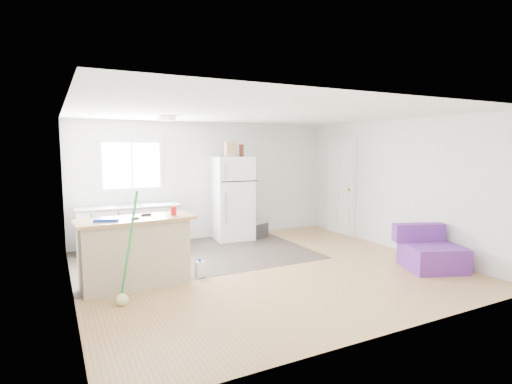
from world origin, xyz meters
The scene contains 19 objects.
room centered at (0.00, 0.00, 1.20)m, with size 5.51×5.01×2.41m.
vinyl_zone centered at (-0.73, 1.25, 0.00)m, with size 4.05×2.50×0.00m, color #382F2A.
window centered at (-1.55, 2.49, 1.55)m, with size 1.18×0.06×0.98m.
interior_door centered at (2.72, 1.55, 1.02)m, with size 0.11×0.92×2.10m.
ceiling_fixture centered at (-1.20, 1.20, 2.36)m, with size 0.30×0.30×0.07m, color white.
kitchen_cabinets centered at (-1.67, 2.21, 0.42)m, with size 1.87×0.68×1.09m.
peninsula centered at (-1.96, 0.14, 0.48)m, with size 1.57×0.68×0.94m.
refrigerator centered at (0.38, 2.13, 0.85)m, with size 0.81×0.78×1.70m.
cooler centered at (0.85, 2.01, 0.19)m, with size 0.57×0.47×0.37m.
purple_seat centered at (2.29, -1.17, 0.25)m, with size 1.04×1.04×0.67m.
cleaner_jug centered at (-1.06, 0.09, 0.12)m, with size 0.15×0.12×0.28m.
mop centered at (-2.21, -0.44, 0.23)m, with size 0.32×0.37×1.39m.
red_cup centered at (-1.42, 0.14, 1.00)m, with size 0.08×0.08×0.12m, color red.
blue_tray centered at (-2.31, 0.10, 0.96)m, with size 0.30×0.22×0.04m, color #1431C3.
tool_a centered at (-1.77, 0.27, 0.96)m, with size 0.14×0.05×0.03m, color black.
tool_b centered at (-1.97, 0.05, 0.96)m, with size 0.10×0.04×0.03m, color black.
cardboard_box centered at (0.30, 2.08, 1.85)m, with size 0.20×0.10×0.30m, color tan.
bottle_left centered at (0.58, 2.09, 1.83)m, with size 0.07×0.07×0.25m, color #3B190A.
bottle_right centered at (0.56, 2.12, 1.83)m, with size 0.07×0.07×0.25m, color #3B190A.
Camera 1 is at (-2.94, -5.32, 1.90)m, focal length 28.00 mm.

